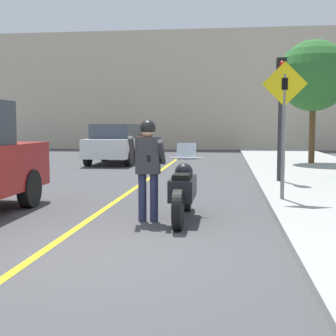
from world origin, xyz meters
TOP-DOWN VIEW (x-y plane):
  - ground_plane at (0.00, 0.00)m, footprint 80.00×80.00m
  - road_center_line at (-0.60, 6.00)m, footprint 0.12×36.00m
  - building_backdrop at (0.00, 26.00)m, footprint 28.00×1.20m
  - motorcycle at (1.01, 2.23)m, footprint 0.62×2.34m
  - person_biker at (0.44, 1.99)m, footprint 0.59×0.47m
  - crossing_sign at (2.90, 4.00)m, footprint 0.91×0.08m
  - traffic_light at (3.19, 7.18)m, footprint 0.26×0.30m
  - street_tree at (5.14, 13.53)m, footprint 2.81×2.81m
  - parked_car_white at (-2.94, 13.63)m, footprint 1.88×4.20m
  - parked_car_red at (-3.52, 18.84)m, footprint 1.88×4.20m

SIDE VIEW (x-z plane):
  - ground_plane at x=0.00m, z-range 0.00..0.00m
  - road_center_line at x=-0.60m, z-range 0.00..0.01m
  - motorcycle at x=1.01m, z-range -0.14..1.17m
  - parked_car_white at x=-2.94m, z-range 0.02..1.70m
  - parked_car_red at x=-3.52m, z-range 0.02..1.70m
  - person_biker at x=0.44m, z-range 0.19..1.92m
  - crossing_sign at x=2.90m, z-range 0.40..3.20m
  - traffic_light at x=3.19m, z-range 0.78..4.08m
  - street_tree at x=5.14m, z-range 1.14..6.01m
  - building_backdrop at x=0.00m, z-range 0.00..7.91m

